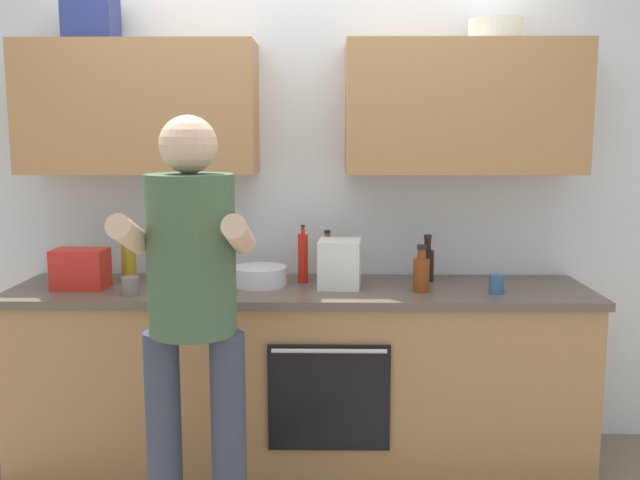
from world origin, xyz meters
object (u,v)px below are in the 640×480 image
Objects in this scene: bottle_hotsauce at (303,258)px; grocery_bag_produce at (340,264)px; person_standing at (192,299)px; cup_tea at (496,284)px; mixing_bowl at (259,276)px; bottle_soy at (427,263)px; grocery_bag_crisps at (81,269)px; bottle_vinegar at (421,273)px; bottle_oil at (129,263)px; cup_stoneware at (131,286)px; bottle_syrup at (327,259)px.

bottle_hotsauce is 1.25× the size of grocery_bag_produce.
grocery_bag_produce is at bearing 51.73° from person_standing.
cup_tea is 0.33× the size of mixing_bowl.
cup_tea is (0.92, -0.24, -0.08)m from bottle_hotsauce.
cup_tea is (0.29, -0.28, -0.05)m from bottle_soy.
bottle_vinegar is at bearing -1.92° from grocery_bag_crisps.
bottle_oil reaches higher than cup_tea.
cup_stoneware is at bearing -159.64° from bottle_hotsauce.
bottle_hotsauce is 1.16× the size of grocery_bag_crisps.
bottle_vinegar is 0.40m from grocery_bag_produce.
bottle_soy is at bearing -5.93° from bottle_syrup.
bottle_soy is 0.48m from grocery_bag_produce.
cup_stoneware is (-1.37, -0.09, -0.05)m from bottle_vinegar.
bottle_vinegar is (1.45, -0.18, -0.01)m from bottle_oil.
bottle_syrup is (-0.51, 0.05, 0.01)m from bottle_soy.
bottle_hotsauce reaches higher than cup_stoneware.
grocery_bag_crisps is 1.07× the size of grocery_bag_produce.
bottle_hotsauce reaches higher than bottle_vinegar.
bottle_soy is (0.63, 0.04, -0.03)m from bottle_hotsauce.
mixing_bowl is (-0.34, -0.16, -0.06)m from bottle_syrup.
bottle_soy is 0.40m from cup_tea.
cup_tea is at bearing -22.42° from bottle_syrup.
bottle_syrup reaches higher than grocery_bag_crisps.
bottle_syrup is 1.01× the size of grocery_bag_crisps.
cup_stoneware is 0.62m from mixing_bowl.
bottle_soy is at bearing 75.78° from bottle_vinegar.
person_standing is at bearing -139.18° from bottle_soy.
bottle_soy is 1.02× the size of grocery_bag_produce.
grocery_bag_produce is at bearing -161.06° from bottle_soy.
grocery_bag_crisps is (-1.71, -0.19, 0.00)m from bottle_soy.
bottle_soy is (1.03, 0.89, -0.02)m from person_standing.
grocery_bag_produce reaches higher than cup_stoneware.
bottle_syrup is 1.08× the size of grocery_bag_produce.
bottle_soy is 0.88× the size of mixing_bowl.
person_standing is 7.58× the size of bottle_vinegar.
mixing_bowl is (-0.22, -0.07, -0.08)m from bottle_hotsauce.
grocery_bag_produce reaches higher than bottle_vinegar.
person_standing is at bearing -45.68° from grocery_bag_crisps.
cup_stoneware is at bearing -169.75° from grocery_bag_produce.
bottle_soy is 0.86m from mixing_bowl.
bottle_oil reaches higher than bottle_syrup.
bottle_soy is 0.90× the size of bottle_oil.
person_standing reaches higher than bottle_oil.
grocery_bag_crisps is 1.26m from grocery_bag_produce.
bottle_syrup is at bearing 22.72° from cup_stoneware.
cup_stoneware is at bearing -178.19° from cup_tea.
bottle_oil is at bearing 30.56° from grocery_bag_crisps.
bottle_oil is 0.28m from cup_stoneware.
mixing_bowl is 1.09× the size of grocery_bag_crisps.
cup_tea is at bearing -9.44° from grocery_bag_produce.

